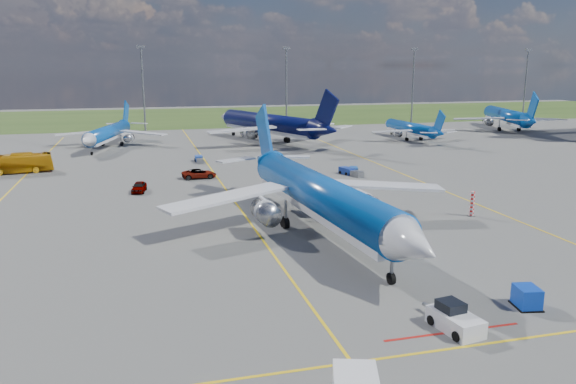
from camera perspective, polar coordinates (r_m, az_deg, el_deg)
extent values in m
plane|color=#535351|center=(52.98, -1.39, -6.54)|extent=(400.00, 400.00, 0.00)
cube|color=#2D4719|center=(199.75, -11.57, 7.47)|extent=(400.00, 80.00, 0.01)
cube|color=yellow|center=(81.39, -6.32, 0.26)|extent=(0.25, 160.00, 0.02)
cube|color=yellow|center=(35.50, 6.51, -16.85)|extent=(60.00, 0.25, 0.02)
cube|color=yellow|center=(92.21, -26.07, 0.50)|extent=(0.25, 120.00, 0.02)
cube|color=yellow|center=(99.46, 10.13, 2.42)|extent=(0.25, 120.00, 0.02)
cube|color=#A5140F|center=(40.35, 16.39, -13.49)|extent=(10.00, 0.25, 0.02)
cylinder|color=slate|center=(158.79, -14.49, 10.00)|extent=(0.50, 0.50, 22.00)
cube|color=slate|center=(158.73, -14.72, 14.08)|extent=(2.20, 0.50, 0.80)
cylinder|color=slate|center=(164.13, -0.17, 10.48)|extent=(0.50, 0.50, 22.00)
cube|color=slate|center=(164.08, -0.17, 14.42)|extent=(2.20, 0.50, 0.80)
cylinder|color=slate|center=(178.51, 12.56, 10.36)|extent=(0.50, 0.50, 22.00)
cube|color=slate|center=(178.46, 12.74, 13.99)|extent=(2.20, 0.50, 0.80)
cylinder|color=slate|center=(199.98, 22.96, 9.90)|extent=(0.50, 0.50, 22.00)
cube|color=slate|center=(199.93, 23.25, 13.12)|extent=(2.20, 0.50, 0.80)
cylinder|color=red|center=(69.83, 18.20, -1.14)|extent=(0.50, 0.50, 3.00)
cube|color=silver|center=(40.44, 16.64, -12.51)|extent=(2.61, 4.16, 1.20)
cube|color=black|center=(40.48, 16.20, -11.16)|extent=(1.72, 1.87, 0.83)
cube|color=slate|center=(42.15, 14.49, -11.45)|extent=(0.57, 2.23, 0.19)
cube|color=#0C36AE|center=(45.68, 23.10, -9.79)|extent=(1.90, 2.21, 1.57)
imported|color=#C1800B|center=(103.23, -26.03, 2.62)|extent=(12.14, 4.58, 3.30)
imported|color=#999999|center=(81.85, -14.88, 0.50)|extent=(2.46, 4.58, 1.48)
imported|color=#999999|center=(89.90, -9.01, 1.85)|extent=(5.59, 2.90, 1.50)
imported|color=#999999|center=(81.66, 1.69, 0.82)|extent=(2.37, 4.52, 1.25)
cube|color=navy|center=(92.77, 5.98, 2.15)|extent=(2.15, 2.92, 1.11)
cube|color=slate|center=(90.80, 7.01, 1.83)|extent=(1.77, 2.29, 0.91)
cube|color=#1A409F|center=(106.22, -9.05, 3.39)|extent=(1.37, 2.48, 1.04)
cube|color=slate|center=(103.82, -8.93, 3.13)|extent=(1.17, 1.91, 0.85)
cube|color=#184995|center=(93.90, 6.70, 2.23)|extent=(1.88, 2.61, 0.99)
cube|color=slate|center=(91.62, 6.82, 1.91)|extent=(1.55, 2.04, 0.81)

